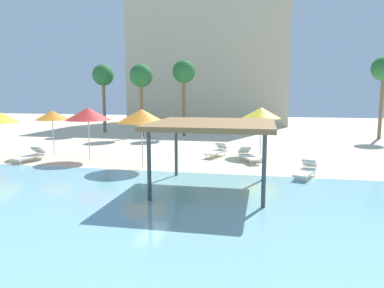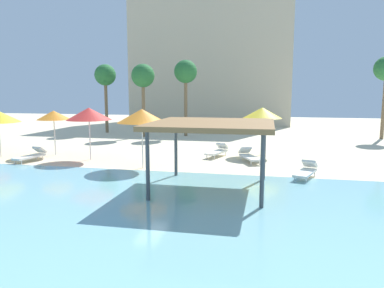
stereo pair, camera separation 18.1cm
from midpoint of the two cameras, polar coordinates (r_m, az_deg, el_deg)
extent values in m
plane|color=beige|center=(15.49, -4.03, -5.75)|extent=(80.00, 80.00, 0.00)
cube|color=#7AB7C1|center=(10.74, -11.64, -12.25)|extent=(44.00, 13.50, 0.04)
cylinder|color=#42474C|center=(16.01, -2.83, -0.83)|extent=(0.14, 0.14, 2.43)
cylinder|color=#42474C|center=(15.54, 10.97, -1.26)|extent=(0.14, 0.14, 2.43)
cylinder|color=#42474C|center=(12.41, -7.16, -3.58)|extent=(0.14, 0.14, 2.43)
cylinder|color=#42474C|center=(11.78, 10.81, -4.30)|extent=(0.14, 0.14, 2.43)
cube|color=olive|center=(13.62, 2.98, 3.10)|extent=(4.52, 4.52, 0.18)
cylinder|color=silver|center=(17.89, -8.11, -0.25)|extent=(0.06, 0.06, 2.24)
cone|color=orange|center=(17.74, -8.21, 4.40)|extent=(2.41, 2.41, 0.66)
cylinder|color=silver|center=(22.82, -21.16, 0.94)|extent=(0.06, 0.06, 2.10)
cone|color=orange|center=(22.70, -21.33, 4.24)|extent=(1.93, 1.93, 0.53)
cylinder|color=silver|center=(20.71, -16.12, 0.61)|extent=(0.06, 0.06, 2.20)
cone|color=red|center=(20.58, -16.28, 4.57)|extent=(2.44, 2.44, 0.67)
cylinder|color=silver|center=(21.86, 10.52, 1.17)|extent=(0.06, 0.06, 2.18)
cone|color=yellow|center=(21.74, 10.62, 4.85)|extent=(2.29, 2.29, 0.63)
cylinder|color=white|center=(20.19, 3.18, -2.11)|extent=(0.05, 0.05, 0.22)
cylinder|color=white|center=(20.41, 1.98, -1.99)|extent=(0.05, 0.05, 0.22)
cylinder|color=white|center=(21.46, 4.93, -1.51)|extent=(0.05, 0.05, 0.22)
cylinder|color=white|center=(21.66, 3.79, -1.40)|extent=(0.05, 0.05, 0.22)
cube|color=white|center=(20.90, 3.50, -1.31)|extent=(1.15, 1.90, 0.10)
cube|color=white|center=(21.51, 4.40, -0.30)|extent=(0.73, 0.68, 0.40)
cylinder|color=white|center=(20.65, -25.60, -2.69)|extent=(0.05, 0.05, 0.22)
cylinder|color=white|center=(21.00, -26.48, -2.57)|extent=(0.05, 0.05, 0.22)
cylinder|color=white|center=(21.62, -22.78, -2.06)|extent=(0.05, 0.05, 0.22)
cylinder|color=white|center=(21.96, -23.66, -1.96)|extent=(0.05, 0.05, 0.22)
cube|color=white|center=(21.27, -24.63, -1.89)|extent=(0.93, 1.88, 0.10)
cube|color=white|center=(21.73, -23.25, -0.87)|extent=(0.69, 0.61, 0.40)
cylinder|color=white|center=(15.72, 17.20, -5.49)|extent=(0.05, 0.05, 0.22)
cylinder|color=white|center=(15.84, 15.52, -5.31)|extent=(0.05, 0.05, 0.22)
cylinder|color=white|center=(17.09, 18.39, -4.45)|extent=(0.05, 0.05, 0.22)
cylinder|color=white|center=(17.20, 16.83, -4.30)|extent=(0.05, 0.05, 0.22)
cube|color=white|center=(16.42, 17.03, -4.32)|extent=(1.18, 1.90, 0.10)
cube|color=white|center=(17.08, 17.69, -2.93)|extent=(0.74, 0.68, 0.40)
cylinder|color=white|center=(18.99, 10.27, -2.90)|extent=(0.05, 0.05, 0.22)
cylinder|color=white|center=(18.80, 8.93, -2.98)|extent=(0.05, 0.05, 0.22)
cylinder|color=white|center=(20.29, 8.62, -2.14)|extent=(0.05, 0.05, 0.22)
cylinder|color=white|center=(20.11, 7.36, -2.21)|extent=(0.05, 0.05, 0.22)
cube|color=white|center=(19.52, 8.78, -2.08)|extent=(1.31, 1.88, 0.10)
cube|color=white|center=(20.15, 7.99, -0.95)|extent=(0.76, 0.71, 0.40)
cylinder|color=brown|center=(30.30, -8.07, 5.53)|extent=(0.28, 0.28, 4.66)
sphere|color=#286B33|center=(30.29, -8.18, 10.60)|extent=(1.90, 1.90, 1.90)
cylinder|color=brown|center=(32.30, 27.45, 5.28)|extent=(0.28, 0.28, 5.14)
sphere|color=#286B33|center=(32.33, 27.80, 10.45)|extent=(1.90, 1.90, 1.90)
cylinder|color=brown|center=(30.51, -1.45, 5.96)|extent=(0.28, 0.28, 5.01)
sphere|color=#286B33|center=(30.53, -1.47, 11.32)|extent=(1.90, 1.90, 1.90)
cylinder|color=brown|center=(33.98, -13.79, 5.82)|extent=(0.28, 0.28, 4.84)
sphere|color=#286B33|center=(33.99, -13.96, 10.50)|extent=(1.90, 1.90, 1.90)
cube|color=beige|center=(43.93, 2.76, 12.69)|extent=(17.84, 8.60, 14.24)
camera|label=1|loc=(0.09, -90.30, -0.04)|focal=33.93mm
camera|label=2|loc=(0.09, 89.70, 0.04)|focal=33.93mm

